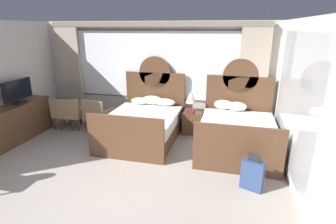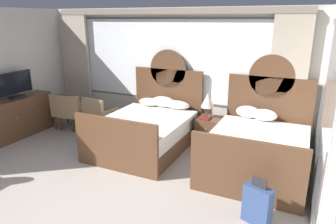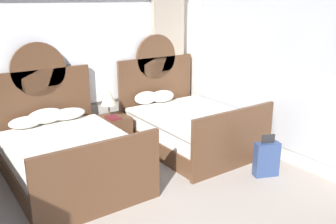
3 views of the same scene
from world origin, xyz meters
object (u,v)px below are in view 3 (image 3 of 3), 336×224
bed_near_window (67,155)px  table_lamp_on_nightstand (108,97)px  book_on_nightstand (113,118)px  bed_near_mirror (188,126)px  nightstand_between_beds (114,132)px  suitcase_on_floor (266,159)px

bed_near_window → table_lamp_on_nightstand: 1.33m
table_lamp_on_nightstand → book_on_nightstand: bearing=-86.5°
bed_near_mirror → bed_near_window: bearing=179.7°
bed_near_window → book_on_nightstand: (1.01, 0.57, 0.20)m
book_on_nightstand → bed_near_window: bearing=-150.7°
bed_near_window → table_lamp_on_nightstand: bearing=34.2°
nightstand_between_beds → book_on_nightstand: bearing=-121.4°
bed_near_mirror → nightstand_between_beds: 1.26m
nightstand_between_beds → book_on_nightstand: (-0.06, -0.10, 0.30)m
table_lamp_on_nightstand → suitcase_on_floor: table_lamp_on_nightstand is taller
book_on_nightstand → suitcase_on_floor: suitcase_on_floor is taller
bed_near_window → book_on_nightstand: size_ratio=8.22×
bed_near_mirror → table_lamp_on_nightstand: size_ratio=4.25×
table_lamp_on_nightstand → bed_near_mirror: bearing=-31.6°
suitcase_on_floor → table_lamp_on_nightstand: bearing=122.0°
bed_near_window → table_lamp_on_nightstand: size_ratio=4.25×
nightstand_between_beds → suitcase_on_floor: 2.56m
book_on_nightstand → nightstand_between_beds: bearing=58.6°
bed_near_mirror → suitcase_on_floor: bed_near_mirror is taller
nightstand_between_beds → suitcase_on_floor: suitcase_on_floor is taller
nightstand_between_beds → suitcase_on_floor: bearing=-59.0°
bed_near_window → bed_near_mirror: bearing=-0.3°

